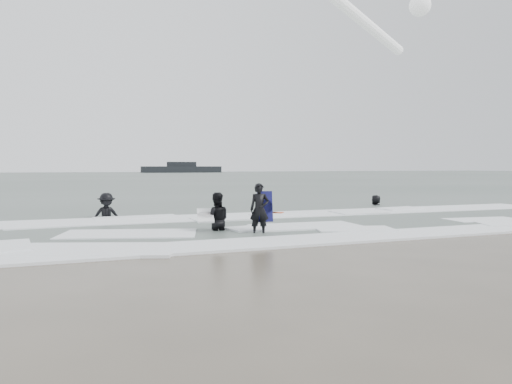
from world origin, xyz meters
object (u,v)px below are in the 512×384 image
object	(u,v)px
surfer_right_far	(376,206)
surfer_breaker	(107,219)
vessel_horizon	(182,169)
surfer_wading	(216,232)
surfer_right_near	(260,216)
surfer_centre	(259,235)

from	to	relation	value
surfer_right_far	surfer_breaker	bearing A→B (deg)	-44.64
surfer_right_far	vessel_horizon	xyz separation A→B (m)	(17.98, 130.31, 1.24)
surfer_wading	surfer_right_near	xyz separation A→B (m)	(3.17, 4.28, 0.00)
surfer_centre	surfer_wading	world-z (taller)	surfer_wading
surfer_breaker	vessel_horizon	bearing A→B (deg)	71.03
surfer_wading	surfer_right_near	bearing A→B (deg)	-114.18
surfer_right_far	vessel_horizon	world-z (taller)	vessel_horizon
surfer_centre	vessel_horizon	xyz separation A→B (m)	(27.68, 138.40, 1.24)
vessel_horizon	surfer_right_far	bearing A→B (deg)	-97.86
surfer_breaker	vessel_horizon	world-z (taller)	vessel_horizon
surfer_right_near	surfer_right_far	xyz separation A→B (m)	(7.53, 2.56, 0.00)
surfer_centre	vessel_horizon	bearing A→B (deg)	96.47
surfer_centre	surfer_right_far	xyz separation A→B (m)	(9.70, 8.08, 0.00)
surfer_right_near	surfer_breaker	bearing A→B (deg)	-41.03
surfer_breaker	surfer_right_far	xyz separation A→B (m)	(13.72, 1.52, 0.00)
surfer_wading	vessel_horizon	distance (m)	140.13
surfer_right_far	vessel_horizon	bearing A→B (deg)	-148.83
surfer_wading	surfer_breaker	world-z (taller)	surfer_breaker
surfer_breaker	vessel_horizon	size ratio (longest dim) A/B	0.08
surfer_right_near	vessel_horizon	xyz separation A→B (m)	(25.51, 132.88, 1.24)
surfer_centre	surfer_right_near	xyz separation A→B (m)	(2.17, 5.52, 0.00)
surfer_centre	vessel_horizon	distance (m)	141.14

